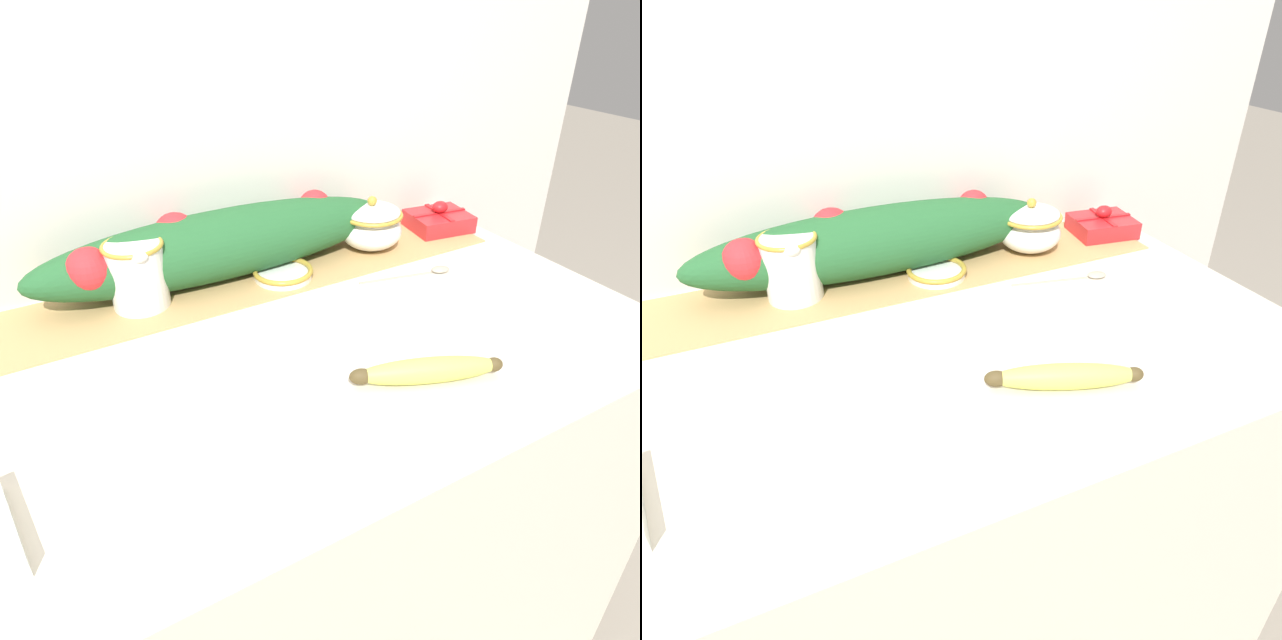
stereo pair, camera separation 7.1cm
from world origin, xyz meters
TOP-DOWN VIEW (x-y plane):
  - countertop at (0.00, 0.00)m, footprint 1.21×0.70m
  - back_wall at (0.00, 0.37)m, footprint 2.01×0.04m
  - table_runner at (0.00, 0.24)m, footprint 1.12×0.20m
  - cream_pitcher at (-0.17, 0.24)m, footprint 0.10×0.12m
  - sugar_bowl at (0.32, 0.24)m, footprint 0.13×0.13m
  - small_dish at (0.09, 0.21)m, footprint 0.12×0.12m
  - banana at (0.13, -0.18)m, footprint 0.22×0.12m
  - spoon at (0.36, 0.08)m, footprint 0.19×0.06m
  - gift_box at (0.51, 0.25)m, footprint 0.15×0.13m
  - poinsettia_garland at (-0.00, 0.28)m, footprint 0.72×0.14m

SIDE VIEW (x-z plane):
  - countertop at x=0.00m, z-range 0.00..0.93m
  - table_runner at x=0.00m, z-range 0.93..0.93m
  - spoon at x=0.36m, z-range 0.93..0.94m
  - small_dish at x=0.09m, z-range 0.93..0.95m
  - banana at x=0.13m, z-range 0.93..0.97m
  - gift_box at x=0.51m, z-range 0.92..0.98m
  - sugar_bowl at x=0.32m, z-range 0.92..1.04m
  - cream_pitcher at x=-0.17m, z-range 0.93..1.06m
  - poinsettia_garland at x=0.00m, z-range 0.93..1.07m
  - back_wall at x=0.00m, z-range 0.00..2.40m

